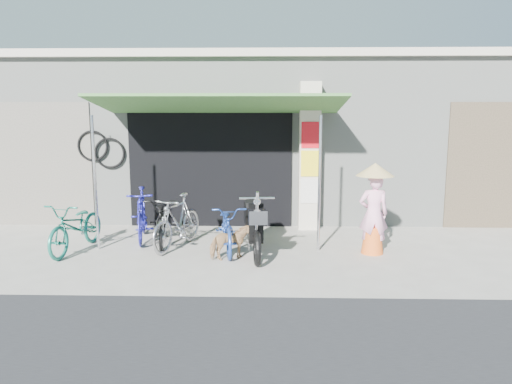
{
  "coord_description": "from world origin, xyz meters",
  "views": [
    {
      "loc": [
        0.05,
        -7.76,
        2.47
      ],
      "look_at": [
        -0.2,
        1.0,
        1.0
      ],
      "focal_mm": 35.0,
      "sensor_mm": 36.0,
      "label": 1
    }
  ],
  "objects_px": {
    "moped": "(254,224)",
    "bike_silver": "(177,222)",
    "bike_teal": "(77,226)",
    "bike_navy": "(228,227)",
    "bike_black": "(162,220)",
    "nun": "(374,208)",
    "bike_blue": "(142,214)",
    "street_dog": "(231,243)"
  },
  "relations": [
    {
      "from": "bike_blue",
      "to": "bike_navy",
      "type": "distance_m",
      "value": 1.83
    },
    {
      "from": "bike_blue",
      "to": "moped",
      "type": "distance_m",
      "value": 2.29
    },
    {
      "from": "bike_blue",
      "to": "nun",
      "type": "relative_size",
      "value": 1.05
    },
    {
      "from": "bike_navy",
      "to": "moped",
      "type": "bearing_deg",
      "value": -19.84
    },
    {
      "from": "bike_teal",
      "to": "bike_black",
      "type": "xyz_separation_m",
      "value": [
        1.39,
        0.51,
        0.01
      ]
    },
    {
      "from": "street_dog",
      "to": "bike_navy",
      "type": "bearing_deg",
      "value": -13.59
    },
    {
      "from": "bike_teal",
      "to": "bike_silver",
      "type": "distance_m",
      "value": 1.74
    },
    {
      "from": "bike_blue",
      "to": "bike_navy",
      "type": "xyz_separation_m",
      "value": [
        1.69,
        -0.71,
        -0.07
      ]
    },
    {
      "from": "bike_teal",
      "to": "bike_navy",
      "type": "distance_m",
      "value": 2.63
    },
    {
      "from": "moped",
      "to": "bike_navy",
      "type": "bearing_deg",
      "value": 163.07
    },
    {
      "from": "bike_teal",
      "to": "bike_blue",
      "type": "distance_m",
      "value": 1.22
    },
    {
      "from": "bike_silver",
      "to": "moped",
      "type": "height_order",
      "value": "moped"
    },
    {
      "from": "bike_silver",
      "to": "street_dog",
      "type": "bearing_deg",
      "value": -14.19
    },
    {
      "from": "bike_blue",
      "to": "bike_silver",
      "type": "bearing_deg",
      "value": -45.69
    },
    {
      "from": "bike_black",
      "to": "street_dog",
      "type": "height_order",
      "value": "bike_black"
    },
    {
      "from": "bike_teal",
      "to": "bike_navy",
      "type": "relative_size",
      "value": 1.05
    },
    {
      "from": "bike_black",
      "to": "street_dog",
      "type": "distance_m",
      "value": 1.65
    },
    {
      "from": "bike_teal",
      "to": "nun",
      "type": "xyz_separation_m",
      "value": [
        5.14,
        0.01,
        0.35
      ]
    },
    {
      "from": "nun",
      "to": "bike_silver",
      "type": "bearing_deg",
      "value": -4.85
    },
    {
      "from": "bike_teal",
      "to": "bike_silver",
      "type": "xyz_separation_m",
      "value": [
        1.72,
        0.23,
        0.04
      ]
    },
    {
      "from": "street_dog",
      "to": "moped",
      "type": "xyz_separation_m",
      "value": [
        0.36,
        0.41,
        0.21
      ]
    },
    {
      "from": "bike_black",
      "to": "bike_silver",
      "type": "bearing_deg",
      "value": -50.27
    },
    {
      "from": "moped",
      "to": "bike_silver",
      "type": "bearing_deg",
      "value": 163.47
    },
    {
      "from": "bike_blue",
      "to": "moped",
      "type": "relative_size",
      "value": 0.84
    },
    {
      "from": "nun",
      "to": "bike_blue",
      "type": "bearing_deg",
      "value": -11.47
    },
    {
      "from": "bike_blue",
      "to": "bike_silver",
      "type": "xyz_separation_m",
      "value": [
        0.78,
        -0.54,
        -0.01
      ]
    },
    {
      "from": "bike_silver",
      "to": "bike_teal",
      "type": "bearing_deg",
      "value": -152.65
    },
    {
      "from": "bike_black",
      "to": "nun",
      "type": "height_order",
      "value": "nun"
    },
    {
      "from": "bike_black",
      "to": "nun",
      "type": "bearing_deg",
      "value": -19.01
    },
    {
      "from": "bike_teal",
      "to": "nun",
      "type": "bearing_deg",
      "value": 8.45
    },
    {
      "from": "bike_blue",
      "to": "bike_black",
      "type": "distance_m",
      "value": 0.52
    },
    {
      "from": "bike_teal",
      "to": "bike_navy",
      "type": "bearing_deg",
      "value": 9.82
    },
    {
      "from": "bike_black",
      "to": "bike_navy",
      "type": "height_order",
      "value": "bike_black"
    },
    {
      "from": "moped",
      "to": "nun",
      "type": "relative_size",
      "value": 1.25
    },
    {
      "from": "bike_teal",
      "to": "street_dog",
      "type": "height_order",
      "value": "bike_teal"
    },
    {
      "from": "bike_teal",
      "to": "moped",
      "type": "xyz_separation_m",
      "value": [
        3.09,
        -0.02,
        0.06
      ]
    },
    {
      "from": "bike_black",
      "to": "street_dog",
      "type": "xyz_separation_m",
      "value": [
        1.34,
        -0.94,
        -0.16
      ]
    },
    {
      "from": "street_dog",
      "to": "nun",
      "type": "bearing_deg",
      "value": -103.84
    },
    {
      "from": "bike_navy",
      "to": "nun",
      "type": "relative_size",
      "value": 1.03
    },
    {
      "from": "bike_silver",
      "to": "moped",
      "type": "xyz_separation_m",
      "value": [
        1.37,
        -0.26,
        0.02
      ]
    },
    {
      "from": "bike_navy",
      "to": "bike_silver",
      "type": "bearing_deg",
      "value": 160.76
    },
    {
      "from": "bike_teal",
      "to": "bike_black",
      "type": "bearing_deg",
      "value": 28.45
    }
  ]
}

